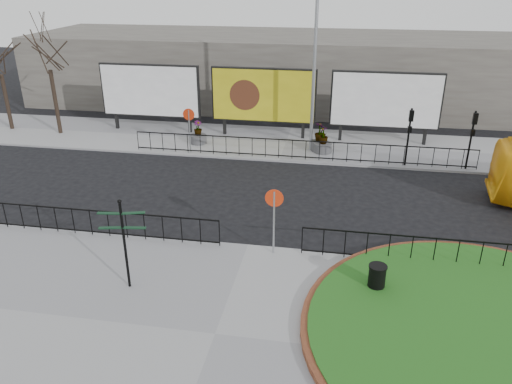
% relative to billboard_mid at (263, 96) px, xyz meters
% --- Properties ---
extents(ground, '(90.00, 90.00, 0.00)m').
position_rel_billboard_mid_xyz_m(ground, '(1.50, -12.97, -2.60)').
color(ground, black).
rests_on(ground, ground).
extents(pavement_near, '(30.00, 10.00, 0.12)m').
position_rel_billboard_mid_xyz_m(pavement_near, '(1.50, -17.97, -2.54)').
color(pavement_near, gray).
rests_on(pavement_near, ground).
extents(pavement_far, '(44.00, 6.00, 0.12)m').
position_rel_billboard_mid_xyz_m(pavement_far, '(1.50, -0.97, -2.54)').
color(pavement_far, gray).
rests_on(pavement_far, ground).
extents(brick_edge, '(10.40, 10.40, 0.18)m').
position_rel_billboard_mid_xyz_m(brick_edge, '(9.00, -16.97, -2.39)').
color(brick_edge, brown).
rests_on(brick_edge, pavement_near).
extents(grass_lawn, '(10.00, 10.00, 0.22)m').
position_rel_billboard_mid_xyz_m(grass_lawn, '(9.00, -16.97, -2.37)').
color(grass_lawn, '#1D5015').
rests_on(grass_lawn, pavement_near).
extents(railing_near_left, '(10.00, 0.10, 1.10)m').
position_rel_billboard_mid_xyz_m(railing_near_left, '(-4.50, -13.27, -1.93)').
color(railing_near_left, black).
rests_on(railing_near_left, pavement_near).
extents(railing_near_right, '(9.00, 0.10, 1.10)m').
position_rel_billboard_mid_xyz_m(railing_near_right, '(8.00, -13.27, -1.93)').
color(railing_near_right, black).
rests_on(railing_near_right, pavement_near).
extents(railing_far, '(18.00, 0.10, 1.10)m').
position_rel_billboard_mid_xyz_m(railing_far, '(2.50, -3.67, -1.93)').
color(railing_far, black).
rests_on(railing_far, pavement_far).
extents(speed_sign_far, '(0.64, 0.07, 2.47)m').
position_rel_billboard_mid_xyz_m(speed_sign_far, '(-3.50, -3.57, -0.68)').
color(speed_sign_far, gray).
rests_on(speed_sign_far, pavement_far).
extents(speed_sign_near, '(0.64, 0.07, 2.47)m').
position_rel_billboard_mid_xyz_m(speed_sign_near, '(2.50, -13.37, -0.68)').
color(speed_sign_near, gray).
rests_on(speed_sign_near, pavement_near).
extents(billboard_left, '(6.20, 0.31, 4.10)m').
position_rel_billboard_mid_xyz_m(billboard_left, '(-7.00, 0.00, 0.00)').
color(billboard_left, black).
rests_on(billboard_left, pavement_far).
extents(billboard_mid, '(6.20, 0.31, 4.10)m').
position_rel_billboard_mid_xyz_m(billboard_mid, '(0.00, 0.00, 0.00)').
color(billboard_mid, black).
rests_on(billboard_mid, pavement_far).
extents(billboard_right, '(6.20, 0.31, 4.10)m').
position_rel_billboard_mid_xyz_m(billboard_right, '(7.00, 0.00, 0.00)').
color(billboard_right, black).
rests_on(billboard_right, pavement_far).
extents(lamp_post, '(0.74, 0.18, 9.23)m').
position_rel_billboard_mid_xyz_m(lamp_post, '(3.01, -1.97, 2.23)').
color(lamp_post, gray).
rests_on(lamp_post, pavement_far).
extents(signal_pole_a, '(0.22, 0.26, 3.00)m').
position_rel_billboard_mid_xyz_m(signal_pole_a, '(8.00, -3.63, -0.50)').
color(signal_pole_a, black).
rests_on(signal_pole_a, pavement_far).
extents(signal_pole_b, '(0.22, 0.26, 3.00)m').
position_rel_billboard_mid_xyz_m(signal_pole_b, '(11.00, -3.63, -0.50)').
color(signal_pole_b, black).
rests_on(signal_pole_b, pavement_far).
extents(tree_left, '(2.00, 2.00, 7.00)m').
position_rel_billboard_mid_xyz_m(tree_left, '(-12.50, -1.47, 1.02)').
color(tree_left, '#2D2119').
rests_on(tree_left, pavement_far).
extents(tree_mid, '(2.00, 2.00, 6.20)m').
position_rel_billboard_mid_xyz_m(tree_mid, '(-16.00, -1.17, 0.62)').
color(tree_mid, '#2D2119').
rests_on(tree_mid, pavement_far).
extents(building_backdrop, '(40.00, 10.00, 5.00)m').
position_rel_billboard_mid_xyz_m(building_backdrop, '(1.50, 9.03, -0.10)').
color(building_backdrop, slate).
rests_on(building_backdrop, ground).
extents(fingerpost_sign, '(1.44, 0.48, 3.07)m').
position_rel_billboard_mid_xyz_m(fingerpost_sign, '(-1.76, -16.21, -0.63)').
color(fingerpost_sign, black).
rests_on(fingerpost_sign, pavement_near).
extents(litter_bin, '(0.57, 0.57, 0.95)m').
position_rel_billboard_mid_xyz_m(litter_bin, '(6.00, -15.16, -2.00)').
color(litter_bin, black).
rests_on(litter_bin, pavement_near).
extents(planter_a, '(0.96, 0.96, 1.34)m').
position_rel_billboard_mid_xyz_m(planter_a, '(-3.51, -1.97, -2.04)').
color(planter_a, '#4C4C4F').
rests_on(planter_a, pavement_far).
extents(planter_b, '(0.99, 0.99, 1.58)m').
position_rel_billboard_mid_xyz_m(planter_b, '(3.50, -1.97, -1.88)').
color(planter_b, '#4C4C4F').
rests_on(planter_b, pavement_far).
extents(planter_c, '(0.98, 0.98, 1.43)m').
position_rel_billboard_mid_xyz_m(planter_c, '(3.70, -2.30, -1.98)').
color(planter_c, '#4C4C4F').
rests_on(planter_c, pavement_far).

